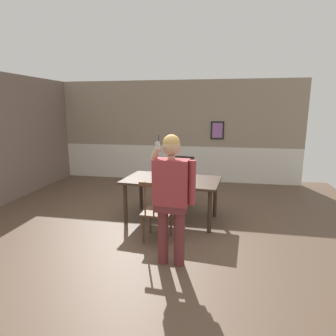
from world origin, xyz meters
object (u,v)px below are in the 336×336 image
Objects in this scene: dining_table at (172,184)px; chair_by_doorway at (183,183)px; chair_near_window at (157,211)px; person_figure at (172,191)px.

chair_by_doorway is (0.09, 0.86, -0.20)m from dining_table.
chair_by_doorway is at bearing 88.03° from chair_near_window.
chair_near_window is 0.88m from person_figure.
chair_near_window is 0.95× the size of chair_by_doorway.
dining_table is 0.89m from chair_near_window.
person_figure is (0.34, -0.63, 0.52)m from chair_near_window.
person_figure is (0.25, -1.49, 0.31)m from dining_table.
chair_by_doorway is 0.60× the size of person_figure.
person_figure is (0.17, -2.36, 0.51)m from chair_by_doorway.
dining_table is 1.75× the size of chair_by_doorway.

